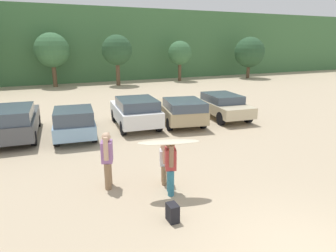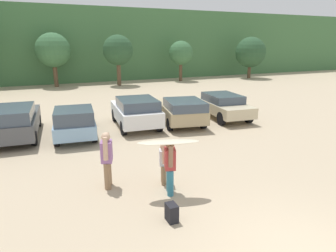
# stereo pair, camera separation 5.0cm
# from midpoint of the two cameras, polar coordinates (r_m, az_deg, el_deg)

# --- Properties ---
(hillside_ridge) EXTENTS (108.00, 12.00, 7.83)m
(hillside_ridge) POSITION_cam_midpoint_polar(r_m,az_deg,el_deg) (39.15, -17.91, 14.63)
(hillside_ridge) COLOR #427042
(hillside_ridge) RESTS_ON ground_plane
(tree_center_right) EXTENTS (3.23, 3.23, 5.09)m
(tree_center_right) POSITION_cam_midpoint_polar(r_m,az_deg,el_deg) (31.00, -21.40, 13.34)
(tree_center_right) COLOR brown
(tree_center_right) RESTS_ON ground_plane
(tree_right) EXTENTS (2.94, 2.94, 4.92)m
(tree_right) POSITION_cam_midpoint_polar(r_m,az_deg,el_deg) (30.38, -9.81, 14.08)
(tree_right) COLOR brown
(tree_right) RESTS_ON ground_plane
(tree_far_right) EXTENTS (2.59, 2.59, 4.36)m
(tree_far_right) POSITION_cam_midpoint_polar(r_m,az_deg,el_deg) (33.63, 2.25, 13.78)
(tree_far_right) COLOR brown
(tree_far_right) RESTS_ON ground_plane
(tree_center) EXTENTS (3.53, 3.53, 4.82)m
(tree_center) POSITION_cam_midpoint_polar(r_m,az_deg,el_deg) (37.57, 15.31, 13.47)
(tree_center) COLOR brown
(tree_center) RESTS_ON ground_plane
(parked_car_dark_gray) EXTENTS (2.17, 4.70, 1.55)m
(parked_car_dark_gray) POSITION_cam_midpoint_polar(r_m,az_deg,el_deg) (14.95, -27.50, 0.85)
(parked_car_dark_gray) COLOR #4C4F54
(parked_car_dark_gray) RESTS_ON ground_plane
(parked_car_sky_blue) EXTENTS (2.19, 4.35, 1.46)m
(parked_car_sky_blue) POSITION_cam_midpoint_polar(r_m,az_deg,el_deg) (14.19, -17.63, 0.90)
(parked_car_sky_blue) COLOR #84ADD1
(parked_car_sky_blue) RESTS_ON ground_plane
(parked_car_white) EXTENTS (2.29, 4.17, 1.53)m
(parked_car_white) POSITION_cam_midpoint_polar(r_m,az_deg,el_deg) (15.24, -6.35, 2.85)
(parked_car_white) COLOR white
(parked_car_white) RESTS_ON ground_plane
(parked_car_tan) EXTENTS (2.67, 4.40, 1.40)m
(parked_car_tan) POSITION_cam_midpoint_polar(r_m,az_deg,el_deg) (15.75, 2.34, 3.11)
(parked_car_tan) COLOR tan
(parked_car_tan) RESTS_ON ground_plane
(parked_car_champagne) EXTENTS (2.24, 4.33, 1.36)m
(parked_car_champagne) POSITION_cam_midpoint_polar(r_m,az_deg,el_deg) (17.30, 10.34, 4.00)
(parked_car_champagne) COLOR beige
(parked_car_champagne) RESTS_ON ground_plane
(person_adult) EXTENTS (0.41, 0.72, 1.61)m
(person_adult) POSITION_cam_midpoint_polar(r_m,az_deg,el_deg) (8.43, 0.31, -7.27)
(person_adult) COLOR teal
(person_adult) RESTS_ON ground_plane
(person_child) EXTENTS (0.33, 0.59, 1.30)m
(person_child) POSITION_cam_midpoint_polar(r_m,az_deg,el_deg) (9.07, -0.97, -6.76)
(person_child) COLOR #8C6B4C
(person_child) RESTS_ON ground_plane
(person_companion) EXTENTS (0.43, 0.71, 1.70)m
(person_companion) POSITION_cam_midpoint_polar(r_m,az_deg,el_deg) (8.96, -11.73, -5.81)
(person_companion) COLOR #8C6B4C
(person_companion) RESTS_ON ground_plane
(surfboard_cream) EXTENTS (1.78, 0.97, 0.09)m
(surfboard_cream) POSITION_cam_midpoint_polar(r_m,az_deg,el_deg) (8.11, 0.00, -3.09)
(surfboard_cream) COLOR beige
(backpack_dropped) EXTENTS (0.24, 0.34, 0.45)m
(backpack_dropped) POSITION_cam_midpoint_polar(r_m,az_deg,el_deg) (7.51, 0.68, -16.28)
(backpack_dropped) COLOR black
(backpack_dropped) RESTS_ON ground_plane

